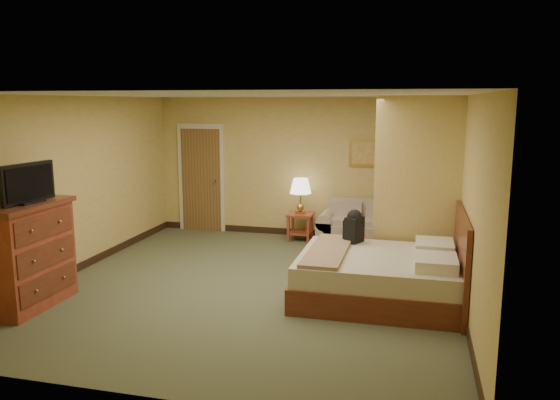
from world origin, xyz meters
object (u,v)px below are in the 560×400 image
(loveseat, at_px, (363,231))
(coffee_table, at_px, (350,250))
(dresser, at_px, (27,255))
(bed, at_px, (386,276))

(loveseat, height_order, coffee_table, loveseat)
(coffee_table, bearing_deg, loveseat, 88.85)
(dresser, distance_m, bed, 4.50)
(loveseat, relative_size, bed, 0.73)
(loveseat, xyz_separation_m, coffee_table, (-0.03, -1.63, 0.08))
(dresser, xyz_separation_m, bed, (4.29, 1.31, -0.34))
(loveseat, relative_size, dresser, 1.20)
(loveseat, bearing_deg, dresser, -133.15)
(coffee_table, bearing_deg, bed, -60.19)
(coffee_table, height_order, bed, bed)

